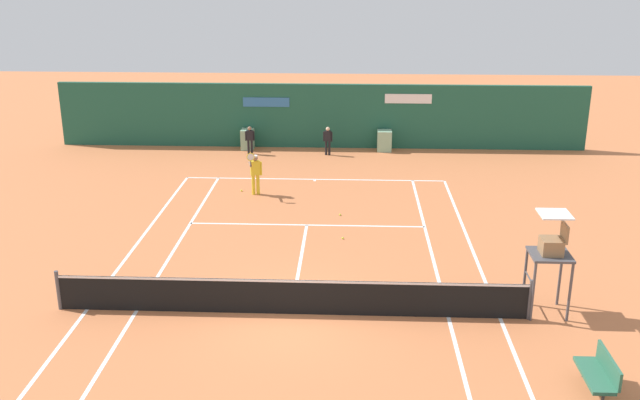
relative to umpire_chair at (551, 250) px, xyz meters
The scene contains 11 objects.
ground_plane 6.73m from the umpire_chair, behind, with size 80.00×80.00×0.01m.
tennis_net 6.62m from the umpire_chair, behind, with size 12.10×0.10×1.07m.
sponsor_back_wall 17.82m from the umpire_chair, 111.38° to the left, with size 25.00×1.02×3.04m.
umpire_chair is the anchor object (origin of this frame).
player_bench 3.80m from the umpire_chair, 86.95° to the right, with size 0.54×1.37×0.88m.
player_on_baseline 12.69m from the umpire_chair, 133.17° to the left, with size 0.50×0.75×1.80m.
ball_kid_centre_post 16.39m from the umpire_chair, 111.92° to the left, with size 0.44×0.21×1.32m.
ball_kid_left_post 18.04m from the umpire_chair, 122.60° to the left, with size 0.43×0.19×1.30m.
tennis_ball_near_service_line 7.31m from the umpire_chair, 137.63° to the left, with size 0.07×0.07×0.07m, color #CCE033.
tennis_ball_mid_court 9.00m from the umpire_chair, 127.53° to the left, with size 0.07×0.07×0.07m, color #CCE033.
tennis_ball_by_sideline 13.45m from the umpire_chair, 134.06° to the left, with size 0.07×0.07×0.07m, color #CCE033.
Camera 1 is at (1.48, -16.26, 8.63)m, focal length 40.02 mm.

